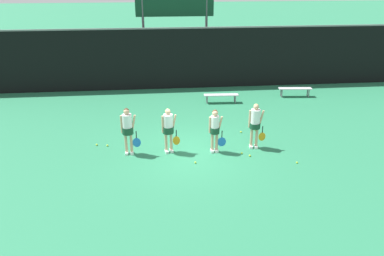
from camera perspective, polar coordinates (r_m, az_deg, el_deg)
ground_plane at (r=14.08m, az=-0.20°, el=-3.58°), size 140.00×140.00×0.00m
fence_windscreen at (r=21.23m, az=-2.42°, el=10.54°), size 60.00×0.08×3.42m
scoreboard at (r=21.72m, az=-2.64°, el=17.29°), size 4.33×0.15×5.23m
bench_courtside at (r=19.16m, az=4.45°, el=4.94°), size 1.77×0.45×0.44m
bench_far at (r=20.80m, az=15.44°, el=5.71°), size 1.78×0.52×0.47m
player_0 at (r=13.67m, az=-9.77°, el=0.12°), size 0.69×0.40×1.78m
player_1 at (r=13.65m, az=-3.62°, el=0.18°), size 0.67×0.40×1.71m
player_2 at (r=13.69m, az=3.53°, el=0.07°), size 0.65×0.35×1.66m
player_3 at (r=14.15m, az=9.61°, el=0.91°), size 0.67×0.41×1.76m
tennis_ball_0 at (r=13.85m, az=8.80°, el=-4.18°), size 0.07×0.07×0.07m
tennis_ball_1 at (r=13.73m, az=15.70°, el=-5.09°), size 0.06×0.06×0.06m
tennis_ball_2 at (r=15.78m, az=7.46°, el=-0.59°), size 0.07×0.07×0.07m
tennis_ball_3 at (r=15.24m, az=-4.10°, el=-1.32°), size 0.07×0.07×0.07m
tennis_ball_4 at (r=13.23m, az=0.52°, el=-5.28°), size 0.07×0.07×0.07m
tennis_ball_5 at (r=14.82m, az=-12.78°, el=-2.61°), size 0.07×0.07×0.07m
tennis_ball_6 at (r=16.06m, az=9.66°, el=-0.29°), size 0.07×0.07×0.07m
tennis_ball_7 at (r=14.00m, az=7.58°, el=-3.81°), size 0.07×0.07×0.07m
tennis_ball_8 at (r=14.98m, az=-14.31°, el=-2.48°), size 0.07×0.07×0.07m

